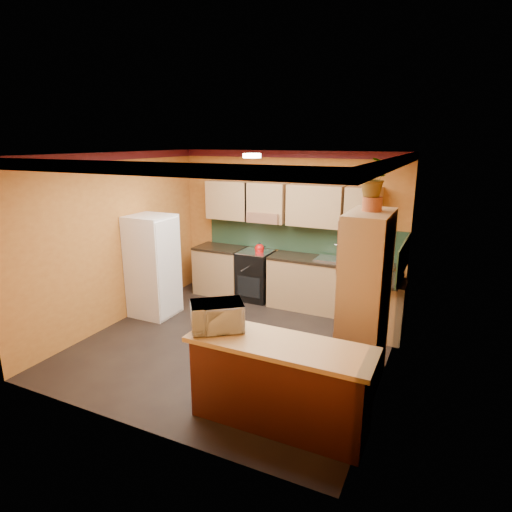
{
  "coord_description": "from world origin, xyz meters",
  "views": [
    {
      "loc": [
        2.72,
        -5.01,
        2.88
      ],
      "look_at": [
        0.14,
        0.45,
        1.23
      ],
      "focal_mm": 30.0,
      "sensor_mm": 36.0,
      "label": 1
    }
  ],
  "objects_px": {
    "stove": "(256,275)",
    "fridge": "(153,266)",
    "base_cabinets_back": "(287,281)",
    "microwave": "(217,316)",
    "pantry": "(365,299)",
    "breakfast_bar": "(279,386)"
  },
  "relations": [
    {
      "from": "fridge",
      "to": "pantry",
      "type": "height_order",
      "value": "pantry"
    },
    {
      "from": "stove",
      "to": "pantry",
      "type": "distance_m",
      "value": 3.13
    },
    {
      "from": "fridge",
      "to": "microwave",
      "type": "distance_m",
      "value": 2.94
    },
    {
      "from": "stove",
      "to": "pantry",
      "type": "xyz_separation_m",
      "value": [
        2.36,
        -1.96,
        0.59
      ]
    },
    {
      "from": "pantry",
      "to": "microwave",
      "type": "height_order",
      "value": "pantry"
    },
    {
      "from": "stove",
      "to": "microwave",
      "type": "height_order",
      "value": "microwave"
    },
    {
      "from": "microwave",
      "to": "breakfast_bar",
      "type": "bearing_deg",
      "value": -37.12
    },
    {
      "from": "base_cabinets_back",
      "to": "pantry",
      "type": "distance_m",
      "value": 2.69
    },
    {
      "from": "fridge",
      "to": "pantry",
      "type": "distance_m",
      "value": 3.65
    },
    {
      "from": "base_cabinets_back",
      "to": "microwave",
      "type": "height_order",
      "value": "microwave"
    },
    {
      "from": "stove",
      "to": "pantry",
      "type": "height_order",
      "value": "pantry"
    },
    {
      "from": "breakfast_bar",
      "to": "microwave",
      "type": "distance_m",
      "value": 0.96
    },
    {
      "from": "stove",
      "to": "microwave",
      "type": "xyz_separation_m",
      "value": [
        1.06,
        -3.2,
        0.63
      ]
    },
    {
      "from": "pantry",
      "to": "microwave",
      "type": "relative_size",
      "value": 3.87
    },
    {
      "from": "breakfast_bar",
      "to": "fridge",
      "type": "bearing_deg",
      "value": 148.98
    },
    {
      "from": "breakfast_bar",
      "to": "stove",
      "type": "bearing_deg",
      "value": 119.16
    },
    {
      "from": "base_cabinets_back",
      "to": "stove",
      "type": "height_order",
      "value": "stove"
    },
    {
      "from": "stove",
      "to": "fridge",
      "type": "distance_m",
      "value": 1.9
    },
    {
      "from": "base_cabinets_back",
      "to": "breakfast_bar",
      "type": "relative_size",
      "value": 2.03
    },
    {
      "from": "stove",
      "to": "fridge",
      "type": "bearing_deg",
      "value": -131.92
    },
    {
      "from": "base_cabinets_back",
      "to": "fridge",
      "type": "bearing_deg",
      "value": -143.48
    },
    {
      "from": "base_cabinets_back",
      "to": "fridge",
      "type": "xyz_separation_m",
      "value": [
        -1.86,
        -1.38,
        0.41
      ]
    }
  ]
}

